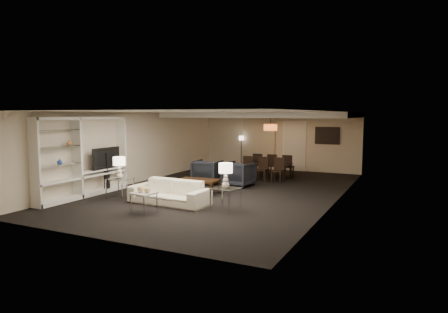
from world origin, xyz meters
The scene contains 35 objects.
floor centered at (0.00, 0.00, 0.00)m, with size 11.00×11.00×0.00m, color black.
ceiling centered at (0.00, 0.00, 2.50)m, with size 7.00×11.00×0.02m, color silver.
wall_back centered at (0.00, 5.50, 1.25)m, with size 7.00×0.02×2.50m, color beige.
wall_front centered at (0.00, -5.50, 1.25)m, with size 7.00×0.02×2.50m, color beige.
wall_left centered at (-3.50, 0.00, 1.25)m, with size 0.02×11.00×2.50m, color beige.
wall_right centered at (3.50, 0.00, 1.25)m, with size 0.02×11.00×2.50m, color beige.
ceiling_soffit centered at (0.00, 3.50, 2.40)m, with size 7.00×4.00×0.20m, color silver.
curtains centered at (-0.90, 5.42, 1.20)m, with size 1.50×0.12×2.40m, color beige.
door centered at (0.70, 5.47, 1.05)m, with size 0.90×0.05×2.10m, color silver.
painting centered at (2.10, 5.46, 1.55)m, with size 0.95×0.04×0.65m, color #142D38.
media_unit centered at (-3.31, -2.60, 1.18)m, with size 0.38×3.40×2.35m, color white, non-canonical shape.
pendant_light centered at (0.30, 3.50, 1.92)m, with size 0.52×0.52×0.24m, color #D8591E.
sofa centered at (-0.52, -2.33, 0.33)m, with size 2.24×0.87×0.65m, color beige.
coffee_table centered at (-0.52, -0.73, 0.22)m, with size 1.23×0.72×0.44m, color black, non-canonical shape.
armchair_left centered at (-1.12, 0.97, 0.42)m, with size 0.89×0.91×0.83m, color black.
armchair_right centered at (0.08, 0.97, 0.42)m, with size 0.89×0.91×0.83m, color black.
side_table_left centered at (-2.22, -2.33, 0.29)m, with size 0.61×0.61×0.57m, color silver, non-canonical shape.
side_table_right centered at (1.18, -2.33, 0.29)m, with size 0.61×0.61×0.57m, color white, non-canonical shape.
table_lamp_left centered at (-2.22, -2.33, 0.89)m, with size 0.35×0.35×0.63m, color beige, non-canonical shape.
table_lamp_right centered at (1.18, -2.33, 0.89)m, with size 0.35×0.35×0.63m, color #F0E1CB, non-canonical shape.
marble_table centered at (-0.52, -3.43, 0.26)m, with size 0.51×0.51×0.51m, color silver, non-canonical shape.
gold_gourd_a centered at (-0.62, -3.43, 0.59)m, with size 0.16×0.16×0.16m, color #DEB075.
gold_gourd_b centered at (-0.42, -3.43, 0.58)m, with size 0.14×0.14×0.14m, color tan.
television centered at (-3.28, -1.82, 1.08)m, with size 0.15×1.14×0.65m, color black.
vase_blue centered at (-3.31, -3.47, 1.14)m, with size 0.15×0.15×0.16m, color #24429E.
vase_amber centered at (-3.31, -3.12, 1.64)m, with size 0.15×0.15×0.16m, color #CA7C43.
floor_speaker centered at (-3.20, -1.78, 0.62)m, with size 0.13×0.13×1.24m, color black.
dining_table centered at (0.42, 2.91, 0.30)m, with size 1.69×0.94×0.59m, color black.
chair_nl centered at (-0.18, 2.26, 0.44)m, with size 0.41×0.41×0.88m, color black, non-canonical shape.
chair_nm centered at (0.42, 2.26, 0.44)m, with size 0.41×0.41×0.88m, color black, non-canonical shape.
chair_nr centered at (1.02, 2.26, 0.44)m, with size 0.41×0.41×0.88m, color black, non-canonical shape.
chair_fl centered at (-0.18, 3.56, 0.44)m, with size 0.41×0.41×0.88m, color black, non-canonical shape.
chair_fm centered at (0.42, 3.56, 0.44)m, with size 0.41×0.41×0.88m, color black, non-canonical shape.
chair_fr centered at (1.02, 3.56, 0.44)m, with size 0.41×0.41×0.88m, color black, non-canonical shape.
floor_lamp centered at (-1.67, 5.20, 0.73)m, with size 0.21×0.21×1.46m, color black, non-canonical shape.
Camera 1 is at (5.47, -11.23, 2.41)m, focal length 32.00 mm.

